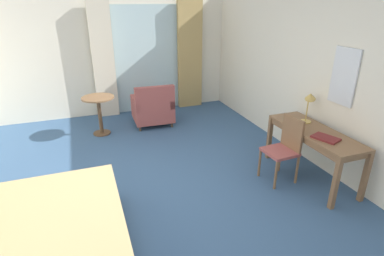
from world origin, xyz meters
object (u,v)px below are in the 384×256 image
Objects in this scene: desk_lamp at (309,100)px; closed_book at (326,138)px; round_cafe_table at (99,107)px; armchair_by_window at (153,109)px; bed at (6,246)px; writing_desk at (314,136)px; desk_chair at (285,146)px.

desk_lamp is 0.76m from closed_book.
armchair_by_window is at bearing 6.58° from round_cafe_table.
armchair_by_window is at bearing 55.33° from bed.
writing_desk is 3.78m from round_cafe_table.
writing_desk is (3.81, 0.36, 0.38)m from bed.
writing_desk is 2.02× the size of round_cafe_table.
closed_book is 0.37× the size of armchair_by_window.
bed is 3.84m from writing_desk.
armchair_by_window is (-1.22, 2.69, -0.18)m from desk_chair.
writing_desk is 0.57m from desk_lamp.
closed_book is at bearing -105.83° from writing_desk.
desk_lamp reaches higher than armchair_by_window.
bed is 2.26× the size of desk_chair.
armchair_by_window is (-1.62, 2.79, -0.30)m from writing_desk.
armchair_by_window is at bearing 114.40° from desk_chair.
round_cafe_table is (-2.68, 2.67, -0.10)m from writing_desk.
desk_lamp is at bearing 49.70° from closed_book.
round_cafe_table is at bearing 69.59° from bed.
bed reaches higher than armchair_by_window.
desk_chair is 2.90× the size of closed_book.
closed_book is at bearing 1.30° from bed.
closed_book is (3.73, 0.08, 0.48)m from bed.
desk_lamp is at bearing -53.35° from armchair_by_window.
round_cafe_table is at bearing 141.21° from desk_lamp.
desk_lamp is at bearing -38.79° from round_cafe_table.
desk_lamp is at bearing 10.62° from bed.
desk_lamp is at bearing 66.58° from writing_desk.
desk_chair is 1.06× the size of armchair_by_window.
desk_chair is 0.82m from desk_lamp.
writing_desk is 1.70× the size of armchair_by_window.
desk_lamp is 0.60× the size of round_cafe_table.
bed reaches higher than round_cafe_table.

